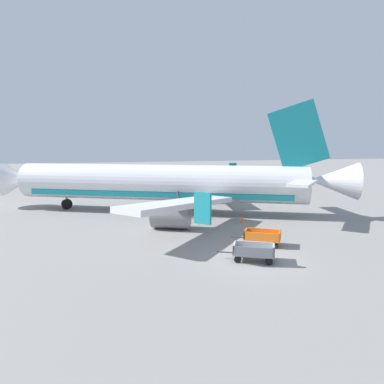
{
  "coord_description": "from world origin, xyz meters",
  "views": [
    {
      "loc": [
        -9.05,
        -19.68,
        7.35
      ],
      "look_at": [
        -1.18,
        11.16,
        2.8
      ],
      "focal_mm": 32.96,
      "sensor_mm": 36.0,
      "label": 1
    }
  ],
  "objects_px": {
    "baggage_cart_nearest": "(254,252)",
    "traffic_cone_near_plane": "(242,220)",
    "airplane": "(168,184)",
    "baggage_cart_second_in_row": "(262,237)"
  },
  "relations": [
    {
      "from": "baggage_cart_nearest",
      "to": "traffic_cone_near_plane",
      "type": "xyz_separation_m",
      "value": [
        3.35,
        9.97,
        -0.32
      ]
    },
    {
      "from": "baggage_cart_nearest",
      "to": "baggage_cart_second_in_row",
      "type": "bearing_deg",
      "value": 56.0
    },
    {
      "from": "airplane",
      "to": "baggage_cart_nearest",
      "type": "relative_size",
      "value": 10.16
    },
    {
      "from": "baggage_cart_nearest",
      "to": "traffic_cone_near_plane",
      "type": "relative_size",
      "value": 6.33
    },
    {
      "from": "baggage_cart_second_in_row",
      "to": "airplane",
      "type": "bearing_deg",
      "value": 108.12
    },
    {
      "from": "traffic_cone_near_plane",
      "to": "baggage_cart_second_in_row",
      "type": "bearing_deg",
      "value": -100.94
    },
    {
      "from": "baggage_cart_nearest",
      "to": "traffic_cone_near_plane",
      "type": "distance_m",
      "value": 10.52
    },
    {
      "from": "airplane",
      "to": "traffic_cone_near_plane",
      "type": "bearing_deg",
      "value": -47.58
    },
    {
      "from": "baggage_cart_second_in_row",
      "to": "traffic_cone_near_plane",
      "type": "height_order",
      "value": "baggage_cart_second_in_row"
    },
    {
      "from": "airplane",
      "to": "baggage_cart_second_in_row",
      "type": "height_order",
      "value": "airplane"
    }
  ]
}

